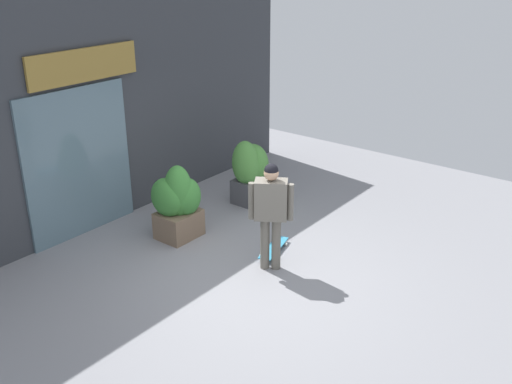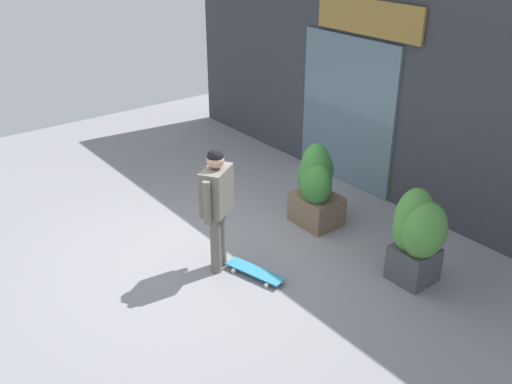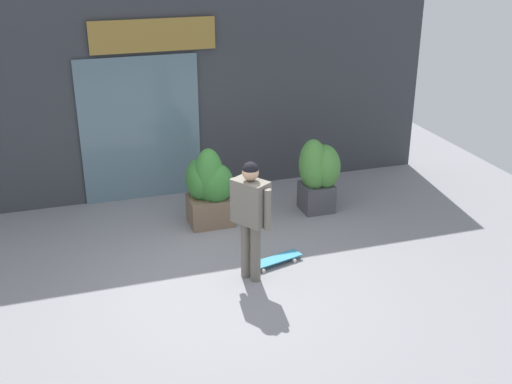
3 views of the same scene
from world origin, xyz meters
The scene contains 6 objects.
ground_plane centered at (0.00, 0.00, 0.00)m, with size 12.00×12.00×0.00m, color gray.
building_facade centered at (-0.02, 3.10, 1.82)m, with size 8.98×0.31×3.67m.
skateboarder centered at (0.38, -0.11, 0.97)m, with size 0.46×0.54×1.60m.
skateboard centered at (0.79, 0.14, 0.06)m, with size 0.81×0.39×0.08m.
planter_box_left centered at (0.26, 1.62, 0.60)m, with size 0.67×0.69×1.22m.
planter_box_right centered at (2.01, 1.57, 0.66)m, with size 0.64×0.58×1.19m.
Camera 3 is at (-1.76, -6.94, 4.25)m, focal length 44.74 mm.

